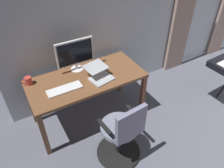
{
  "coord_description": "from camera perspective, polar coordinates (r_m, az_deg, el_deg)",
  "views": [
    {
      "loc": [
        2.53,
        -0.24,
        2.47
      ],
      "look_at": [
        1.64,
        -1.81,
        1.03
      ],
      "focal_mm": 34.56,
      "sensor_mm": 36.0,
      "label": 1
    }
  ],
  "objects": [
    {
      "name": "back_room_partition",
      "position": [
        3.86,
        13.85,
        20.42
      ],
      "size": [
        5.47,
        0.1,
        2.67
      ],
      "primitive_type": "cube",
      "color": "silver",
      "rests_on": "ground"
    },
    {
      "name": "mug_tea",
      "position": [
        2.93,
        -21.31,
        0.79
      ],
      "size": [
        0.13,
        0.09,
        0.1
      ],
      "color": "#CC3D33",
      "rests_on": "desk"
    },
    {
      "name": "computer_monitor",
      "position": [
        2.94,
        -9.71,
        7.88
      ],
      "size": [
        0.52,
        0.18,
        0.45
      ],
      "color": "white",
      "rests_on": "desk"
    },
    {
      "name": "desk",
      "position": [
        2.95,
        -6.72,
        0.31
      ],
      "size": [
        1.55,
        0.72,
        0.75
      ],
      "color": "brown",
      "rests_on": "ground"
    },
    {
      "name": "cell_phone_by_monitor",
      "position": [
        3.12,
        -3.64,
        5.1
      ],
      "size": [
        0.11,
        0.16,
        0.01
      ],
      "primitive_type": "cube",
      "rotation": [
        0.0,
        0.0,
        0.31
      ],
      "color": "#232328",
      "rests_on": "desk"
    },
    {
      "name": "computer_keyboard",
      "position": [
        2.73,
        -12.43,
        -1.38
      ],
      "size": [
        0.44,
        0.15,
        0.02
      ],
      "primitive_type": "cube",
      "color": "white",
      "rests_on": "desk"
    },
    {
      "name": "office_chair",
      "position": [
        2.58,
        2.64,
        -13.16
      ],
      "size": [
        0.56,
        0.56,
        0.95
      ],
      "rotation": [
        0.0,
        0.0,
        3.23
      ],
      "color": "black",
      "rests_on": "ground"
    },
    {
      "name": "laptop",
      "position": [
        2.84,
        -3.37,
        2.56
      ],
      "size": [
        0.35,
        0.4,
        0.16
      ],
      "rotation": [
        0.0,
        0.0,
        0.19
      ],
      "color": "#B7BCC1",
      "rests_on": "desk"
    },
    {
      "name": "curtain_right_panel",
      "position": [
        4.08,
        18.65,
        18.48
      ],
      "size": [
        0.44,
        0.06,
        2.4
      ],
      "primitive_type": "cube",
      "color": "gray",
      "rests_on": "ground"
    }
  ]
}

